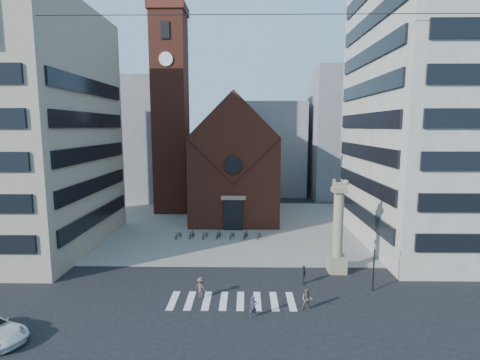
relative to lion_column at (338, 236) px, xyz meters
name	(u,v)px	position (x,y,z in m)	size (l,w,h in m)	color
ground	(227,285)	(-10.01, -3.00, -3.46)	(120.00, 120.00, 0.00)	black
piazza	(234,226)	(-10.01, 16.00, -3.43)	(46.00, 30.00, 0.05)	gray
zebra_crossing	(232,301)	(-9.46, -6.00, -3.45)	(10.20, 3.20, 0.01)	white
church	(235,163)	(-10.01, 22.04, 4.53)	(12.00, 16.65, 18.00)	maroon
campanile	(171,111)	(-20.01, 25.00, 12.28)	(5.50, 5.50, 31.20)	maroon
building_left	(9,130)	(-34.01, 7.00, 9.54)	(18.00, 20.00, 26.00)	gray
building_right	(450,102)	(13.99, 9.00, 12.54)	(18.00, 22.00, 32.00)	beige
bg_block_left	(131,139)	(-30.01, 37.00, 7.54)	(16.00, 14.00, 22.00)	gray
bg_block_mid	(268,148)	(-4.01, 42.00, 5.54)	(14.00, 12.00, 18.00)	gray
bg_block_right	(353,134)	(11.99, 39.00, 8.54)	(16.00, 14.00, 24.00)	gray
lion_column	(338,236)	(0.00, 0.00, 0.00)	(1.63, 1.60, 8.68)	gray
traffic_light	(374,264)	(1.99, -4.00, -1.17)	(0.13, 0.16, 4.30)	black
pedestrian_0	(253,307)	(-7.89, -8.47, -2.70)	(0.56, 0.36, 1.52)	#373245
pedestrian_1	(307,300)	(-3.94, -7.41, -2.62)	(0.81, 0.63, 1.67)	#5D524B
pedestrian_2	(303,275)	(-3.48, -2.74, -2.65)	(0.94, 0.39, 1.61)	#2B2D34
pedestrian_3	(201,287)	(-11.91, -5.49, -2.61)	(1.09, 0.63, 1.69)	#4A3531
scooter_0	(178,235)	(-16.50, 10.09, -2.98)	(0.57, 1.64, 0.86)	black
scooter_1	(192,234)	(-14.88, 10.09, -2.93)	(0.45, 1.59, 0.96)	black
scooter_2	(205,235)	(-13.27, 10.09, -2.98)	(0.57, 1.64, 0.86)	black
scooter_3	(219,235)	(-11.65, 10.09, -2.93)	(0.45, 1.59, 0.96)	black
scooter_4	(232,235)	(-10.04, 10.09, -2.98)	(0.57, 1.64, 0.86)	black
scooter_5	(246,235)	(-8.43, 10.09, -2.93)	(0.45, 1.59, 0.96)	black
scooter_6	(259,235)	(-6.81, 10.09, -2.98)	(0.57, 1.64, 0.86)	black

